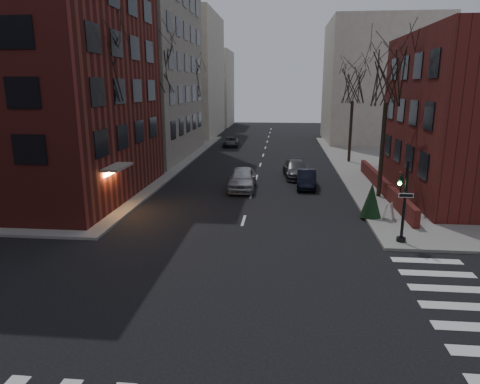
{
  "coord_description": "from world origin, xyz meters",
  "views": [
    {
      "loc": [
        2.13,
        -11.36,
        7.53
      ],
      "look_at": [
        -0.08,
        10.76,
        2.0
      ],
      "focal_mm": 32.0,
      "sensor_mm": 36.0,
      "label": 1
    }
  ],
  "objects_px": {
    "tree_left_b": "(157,69)",
    "evergreen_shrub": "(371,200)",
    "streetlamp_far": "(200,113)",
    "parked_sedan": "(306,179)",
    "sandwich_board": "(389,211)",
    "tree_left_a": "(99,70)",
    "tree_right_b": "(353,85)",
    "tree_left_c": "(191,82)",
    "car_lane_gray": "(296,169)",
    "traffic_signal": "(403,207)",
    "tree_right_a": "(388,78)",
    "car_lane_silver": "(242,179)",
    "streetlamp_near": "(153,128)",
    "car_lane_far": "(231,142)"
  },
  "relations": [
    {
      "from": "streetlamp_far",
      "to": "car_lane_far",
      "type": "bearing_deg",
      "value": 12.37
    },
    {
      "from": "tree_left_c",
      "to": "evergreen_shrub",
      "type": "bearing_deg",
      "value": -59.16
    },
    {
      "from": "tree_left_a",
      "to": "evergreen_shrub",
      "type": "relative_size",
      "value": 5.17
    },
    {
      "from": "tree_right_b",
      "to": "streetlamp_far",
      "type": "distance_m",
      "value": 20.01
    },
    {
      "from": "tree_left_a",
      "to": "parked_sedan",
      "type": "distance_m",
      "value": 16.42
    },
    {
      "from": "tree_left_b",
      "to": "evergreen_shrub",
      "type": "height_order",
      "value": "tree_left_b"
    },
    {
      "from": "tree_left_a",
      "to": "car_lane_silver",
      "type": "relative_size",
      "value": 2.1
    },
    {
      "from": "tree_left_b",
      "to": "streetlamp_near",
      "type": "xyz_separation_m",
      "value": [
        0.6,
        -4.0,
        -4.68
      ]
    },
    {
      "from": "tree_left_b",
      "to": "sandwich_board",
      "type": "distance_m",
      "value": 23.19
    },
    {
      "from": "tree_left_c",
      "to": "tree_right_a",
      "type": "height_order",
      "value": "same"
    },
    {
      "from": "tree_right_b",
      "to": "streetlamp_near",
      "type": "bearing_deg",
      "value": -149.53
    },
    {
      "from": "tree_left_a",
      "to": "car_lane_gray",
      "type": "bearing_deg",
      "value": 40.46
    },
    {
      "from": "streetlamp_far",
      "to": "car_lane_gray",
      "type": "bearing_deg",
      "value": -56.9
    },
    {
      "from": "car_lane_silver",
      "to": "sandwich_board",
      "type": "distance_m",
      "value": 11.4
    },
    {
      "from": "tree_left_a",
      "to": "streetlamp_near",
      "type": "xyz_separation_m",
      "value": [
        0.6,
        8.0,
        -4.23
      ]
    },
    {
      "from": "tree_left_a",
      "to": "tree_right_a",
      "type": "bearing_deg",
      "value": 12.8
    },
    {
      "from": "car_lane_gray",
      "to": "evergreen_shrub",
      "type": "xyz_separation_m",
      "value": [
        3.98,
        -11.3,
        0.44
      ]
    },
    {
      "from": "car_lane_silver",
      "to": "car_lane_gray",
      "type": "bearing_deg",
      "value": 47.82
    },
    {
      "from": "parked_sedan",
      "to": "car_lane_silver",
      "type": "bearing_deg",
      "value": -164.85
    },
    {
      "from": "streetlamp_near",
      "to": "car_lane_silver",
      "type": "relative_size",
      "value": 1.29
    },
    {
      "from": "traffic_signal",
      "to": "tree_right_a",
      "type": "height_order",
      "value": "tree_right_a"
    },
    {
      "from": "tree_right_a",
      "to": "evergreen_shrub",
      "type": "bearing_deg",
      "value": -106.81
    },
    {
      "from": "car_lane_far",
      "to": "sandwich_board",
      "type": "distance_m",
      "value": 32.79
    },
    {
      "from": "parked_sedan",
      "to": "traffic_signal",
      "type": "bearing_deg",
      "value": -69.35
    },
    {
      "from": "sandwich_board",
      "to": "evergreen_shrub",
      "type": "relative_size",
      "value": 0.49
    },
    {
      "from": "sandwich_board",
      "to": "streetlamp_near",
      "type": "bearing_deg",
      "value": 175.02
    },
    {
      "from": "streetlamp_far",
      "to": "parked_sedan",
      "type": "relative_size",
      "value": 1.56
    },
    {
      "from": "parked_sedan",
      "to": "evergreen_shrub",
      "type": "relative_size",
      "value": 2.04
    },
    {
      "from": "traffic_signal",
      "to": "tree_left_a",
      "type": "distance_m",
      "value": 18.66
    },
    {
      "from": "tree_left_b",
      "to": "streetlamp_near",
      "type": "relative_size",
      "value": 1.72
    },
    {
      "from": "streetlamp_far",
      "to": "car_lane_gray",
      "type": "distance_m",
      "value": 21.38
    },
    {
      "from": "tree_right_a",
      "to": "streetlamp_far",
      "type": "bearing_deg",
      "value": 125.31
    },
    {
      "from": "tree_right_a",
      "to": "streetlamp_far",
      "type": "distance_m",
      "value": 29.65
    },
    {
      "from": "tree_left_a",
      "to": "tree_right_b",
      "type": "xyz_separation_m",
      "value": [
        17.6,
        18.0,
        -0.88
      ]
    },
    {
      "from": "parked_sedan",
      "to": "sandwich_board",
      "type": "bearing_deg",
      "value": -60.56
    },
    {
      "from": "tree_right_a",
      "to": "car_lane_gray",
      "type": "relative_size",
      "value": 2.0
    },
    {
      "from": "parked_sedan",
      "to": "sandwich_board",
      "type": "xyz_separation_m",
      "value": [
        4.2,
        -8.11,
        -0.02
      ]
    },
    {
      "from": "streetlamp_far",
      "to": "tree_right_b",
      "type": "bearing_deg",
      "value": -30.47
    },
    {
      "from": "tree_right_b",
      "to": "streetlamp_near",
      "type": "xyz_separation_m",
      "value": [
        -17.0,
        -10.0,
        -3.35
      ]
    },
    {
      "from": "tree_right_b",
      "to": "streetlamp_far",
      "type": "xyz_separation_m",
      "value": [
        -17.0,
        10.0,
        -3.35
      ]
    },
    {
      "from": "car_lane_silver",
      "to": "streetlamp_far",
      "type": "bearing_deg",
      "value": 106.9
    },
    {
      "from": "traffic_signal",
      "to": "tree_right_a",
      "type": "xyz_separation_m",
      "value": [
        0.86,
        9.01,
        6.12
      ]
    },
    {
      "from": "tree_right_b",
      "to": "streetlamp_near",
      "type": "height_order",
      "value": "tree_right_b"
    },
    {
      "from": "tree_left_a",
      "to": "car_lane_far",
      "type": "height_order",
      "value": "tree_left_a"
    },
    {
      "from": "tree_left_b",
      "to": "car_lane_far",
      "type": "relative_size",
      "value": 2.58
    },
    {
      "from": "streetlamp_near",
      "to": "tree_left_c",
      "type": "bearing_deg",
      "value": 91.91
    },
    {
      "from": "tree_left_c",
      "to": "car_lane_gray",
      "type": "height_order",
      "value": "tree_left_c"
    },
    {
      "from": "streetlamp_far",
      "to": "tree_left_c",
      "type": "bearing_deg",
      "value": -106.7
    },
    {
      "from": "car_lane_silver",
      "to": "tree_left_c",
      "type": "bearing_deg",
      "value": 110.02
    },
    {
      "from": "car_lane_silver",
      "to": "car_lane_gray",
      "type": "relative_size",
      "value": 1.0
    }
  ]
}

